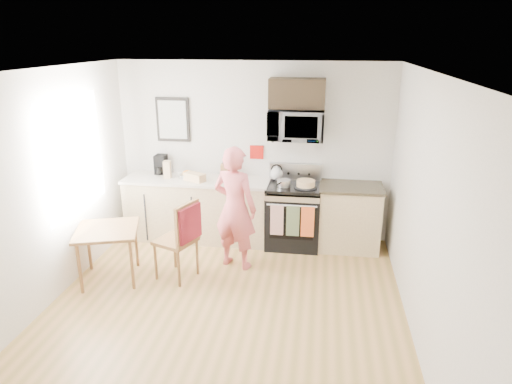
# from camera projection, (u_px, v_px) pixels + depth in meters

# --- Properties ---
(floor) EXTENTS (4.60, 4.60, 0.00)m
(floor) POSITION_uv_depth(u_px,v_px,m) (222.00, 317.00, 4.98)
(floor) COLOR olive
(floor) RESTS_ON ground
(back_wall) EXTENTS (4.00, 0.04, 2.60)m
(back_wall) POSITION_uv_depth(u_px,v_px,m) (253.00, 152.00, 6.72)
(back_wall) COLOR white
(back_wall) RESTS_ON floor
(front_wall) EXTENTS (4.00, 0.04, 2.60)m
(front_wall) POSITION_uv_depth(u_px,v_px,m) (121.00, 357.00, 2.41)
(front_wall) COLOR white
(front_wall) RESTS_ON floor
(left_wall) EXTENTS (0.04, 4.60, 2.60)m
(left_wall) POSITION_uv_depth(u_px,v_px,m) (35.00, 196.00, 4.84)
(left_wall) COLOR white
(left_wall) RESTS_ON floor
(right_wall) EXTENTS (0.04, 4.60, 2.60)m
(right_wall) POSITION_uv_depth(u_px,v_px,m) (426.00, 217.00, 4.28)
(right_wall) COLOR white
(right_wall) RESTS_ON floor
(ceiling) EXTENTS (4.00, 4.60, 0.04)m
(ceiling) POSITION_uv_depth(u_px,v_px,m) (215.00, 72.00, 4.14)
(ceiling) COLOR white
(ceiling) RESTS_ON back_wall
(window) EXTENTS (0.06, 1.40, 1.50)m
(window) POSITION_uv_depth(u_px,v_px,m) (74.00, 155.00, 5.51)
(window) COLOR silver
(window) RESTS_ON left_wall
(cabinet_left) EXTENTS (2.10, 0.60, 0.90)m
(cabinet_left) POSITION_uv_depth(u_px,v_px,m) (198.00, 210.00, 6.82)
(cabinet_left) COLOR tan
(cabinet_left) RESTS_ON floor
(countertop_left) EXTENTS (2.14, 0.64, 0.04)m
(countertop_left) POSITION_uv_depth(u_px,v_px,m) (196.00, 180.00, 6.67)
(countertop_left) COLOR white
(countertop_left) RESTS_ON cabinet_left
(cabinet_right) EXTENTS (0.84, 0.60, 0.90)m
(cabinet_right) POSITION_uv_depth(u_px,v_px,m) (349.00, 218.00, 6.51)
(cabinet_right) COLOR tan
(cabinet_right) RESTS_ON floor
(countertop_right) EXTENTS (0.88, 0.64, 0.04)m
(countertop_right) POSITION_uv_depth(u_px,v_px,m) (351.00, 187.00, 6.36)
(countertop_right) COLOR black
(countertop_right) RESTS_ON cabinet_right
(range) EXTENTS (0.76, 0.70, 1.16)m
(range) POSITION_uv_depth(u_px,v_px,m) (293.00, 217.00, 6.60)
(range) COLOR black
(range) RESTS_ON floor
(microwave) EXTENTS (0.76, 0.51, 0.42)m
(microwave) POSITION_uv_depth(u_px,v_px,m) (296.00, 125.00, 6.27)
(microwave) COLOR #B0B0B5
(microwave) RESTS_ON back_wall
(upper_cabinet) EXTENTS (0.76, 0.35, 0.40)m
(upper_cabinet) POSITION_uv_depth(u_px,v_px,m) (297.00, 93.00, 6.18)
(upper_cabinet) COLOR black
(upper_cabinet) RESTS_ON back_wall
(wall_art) EXTENTS (0.50, 0.04, 0.65)m
(wall_art) POSITION_uv_depth(u_px,v_px,m) (173.00, 120.00, 6.72)
(wall_art) COLOR black
(wall_art) RESTS_ON back_wall
(wall_trivet) EXTENTS (0.20, 0.02, 0.20)m
(wall_trivet) POSITION_uv_depth(u_px,v_px,m) (257.00, 152.00, 6.70)
(wall_trivet) COLOR #A3130D
(wall_trivet) RESTS_ON back_wall
(person) EXTENTS (0.69, 0.55, 1.63)m
(person) POSITION_uv_depth(u_px,v_px,m) (235.00, 208.00, 5.86)
(person) COLOR #BD3436
(person) RESTS_ON floor
(dining_table) EXTENTS (0.79, 0.79, 0.68)m
(dining_table) POSITION_uv_depth(u_px,v_px,m) (107.00, 235.00, 5.59)
(dining_table) COLOR brown
(dining_table) RESTS_ON floor
(chair) EXTENTS (0.60, 0.57, 1.03)m
(chair) POSITION_uv_depth(u_px,v_px,m) (184.00, 231.00, 5.55)
(chair) COLOR brown
(chair) RESTS_ON floor
(knife_block) EXTENTS (0.11, 0.15, 0.21)m
(knife_block) POSITION_uv_depth(u_px,v_px,m) (224.00, 171.00, 6.64)
(knife_block) COLOR brown
(knife_block) RESTS_ON countertop_left
(utensil_crock) EXTENTS (0.11, 0.11, 0.34)m
(utensil_crock) POSITION_uv_depth(u_px,v_px,m) (230.00, 168.00, 6.71)
(utensil_crock) COLOR #A3130D
(utensil_crock) RESTS_ON countertop_left
(fruit_bowl) EXTENTS (0.28, 0.28, 0.11)m
(fruit_bowl) POSITION_uv_depth(u_px,v_px,m) (187.00, 175.00, 6.68)
(fruit_bowl) COLOR silver
(fruit_bowl) RESTS_ON countertop_left
(milk_carton) EXTENTS (0.11, 0.11, 0.26)m
(milk_carton) POSITION_uv_depth(u_px,v_px,m) (167.00, 169.00, 6.66)
(milk_carton) COLOR tan
(milk_carton) RESTS_ON countertop_left
(coffee_maker) EXTENTS (0.16, 0.24, 0.29)m
(coffee_maker) POSITION_uv_depth(u_px,v_px,m) (161.00, 165.00, 6.88)
(coffee_maker) COLOR black
(coffee_maker) RESTS_ON countertop_left
(bread_bag) EXTENTS (0.35, 0.28, 0.12)m
(bread_bag) POSITION_uv_depth(u_px,v_px,m) (195.00, 177.00, 6.55)
(bread_bag) COLOR tan
(bread_bag) RESTS_ON countertop_left
(cake) EXTENTS (0.31, 0.31, 0.10)m
(cake) POSITION_uv_depth(u_px,v_px,m) (306.00, 184.00, 6.31)
(cake) COLOR black
(cake) RESTS_ON range
(kettle) EXTENTS (0.19, 0.19, 0.24)m
(kettle) POSITION_uv_depth(u_px,v_px,m) (277.00, 173.00, 6.62)
(kettle) COLOR silver
(kettle) RESTS_ON range
(pot) EXTENTS (0.19, 0.31, 0.09)m
(pot) POSITION_uv_depth(u_px,v_px,m) (284.00, 183.00, 6.35)
(pot) COLOR #B0B0B5
(pot) RESTS_ON range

